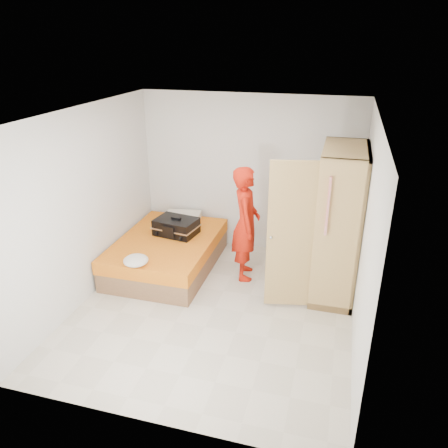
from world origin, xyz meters
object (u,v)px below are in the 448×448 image
(person, at_px, (246,224))
(round_cushion, at_px, (136,260))
(bed, at_px, (167,253))
(wardrobe, at_px, (334,228))
(suitcase, at_px, (176,227))

(person, distance_m, round_cushion, 1.67)
(bed, bearing_deg, round_cushion, -95.06)
(bed, bearing_deg, wardrobe, -1.13)
(suitcase, bearing_deg, round_cushion, -88.94)
(suitcase, distance_m, round_cushion, 1.12)
(wardrobe, bearing_deg, bed, 178.87)
(bed, xyz_separation_m, round_cushion, (-0.08, -0.90, 0.31))
(round_cushion, bearing_deg, wardrobe, 18.24)
(suitcase, height_order, round_cushion, suitcase)
(person, relative_size, suitcase, 2.40)
(person, height_order, suitcase, person)
(person, bearing_deg, bed, 79.46)
(suitcase, xyz_separation_m, round_cushion, (-0.16, -1.11, -0.06))
(wardrobe, xyz_separation_m, person, (-1.26, 0.12, -0.13))
(bed, bearing_deg, person, 3.49)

